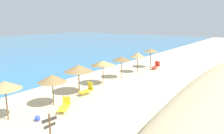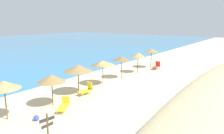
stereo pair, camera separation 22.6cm
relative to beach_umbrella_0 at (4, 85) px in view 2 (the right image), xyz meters
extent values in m
plane|color=beige|center=(10.38, -1.27, -2.39)|extent=(160.00, 160.00, 0.00)
ellipsoid|color=#C9B586|center=(10.85, -11.10, -1.46)|extent=(36.39, 6.13, 1.85)
cylinder|color=brown|center=(0.00, 0.00, -1.25)|extent=(0.08, 0.08, 2.28)
cone|color=tan|center=(0.00, 0.00, 0.01)|extent=(2.12, 2.12, 0.53)
cylinder|color=brown|center=(3.38, -0.46, -1.37)|extent=(0.08, 0.08, 2.03)
cone|color=olive|center=(3.38, -0.46, -0.21)|extent=(2.13, 2.13, 0.59)
cylinder|color=brown|center=(6.56, -0.10, -1.28)|extent=(0.10, 0.10, 2.21)
cone|color=olive|center=(6.56, -0.10, -0.03)|extent=(2.53, 2.53, 0.59)
cylinder|color=brown|center=(10.02, -0.12, -1.29)|extent=(0.07, 0.07, 2.19)
cone|color=olive|center=(10.02, -0.12, -0.11)|extent=(2.43, 2.43, 0.46)
cylinder|color=brown|center=(13.27, -0.24, -1.28)|extent=(0.08, 0.08, 2.22)
cone|color=olive|center=(13.27, -0.24, -0.09)|extent=(2.04, 2.04, 0.47)
cylinder|color=brown|center=(16.77, -0.39, -1.32)|extent=(0.09, 0.09, 2.13)
cone|color=tan|center=(16.77, -0.39, -0.09)|extent=(1.91, 1.91, 0.63)
cylinder|color=brown|center=(20.48, -0.40, -1.19)|extent=(0.10, 0.10, 2.40)
cone|color=olive|center=(20.48, -0.40, 0.10)|extent=(2.03, 2.03, 0.46)
cube|color=yellow|center=(6.61, -0.82, -2.04)|extent=(1.31, 0.74, 0.07)
cube|color=yellow|center=(7.19, -0.88, -1.66)|extent=(0.28, 0.63, 0.77)
cylinder|color=silver|center=(6.11, -0.50, -2.23)|extent=(0.04, 0.04, 0.31)
cylinder|color=silver|center=(6.05, -1.01, -2.23)|extent=(0.04, 0.04, 0.31)
cylinder|color=silver|center=(7.16, -0.62, -2.23)|extent=(0.04, 0.04, 0.31)
cylinder|color=silver|center=(7.10, -1.13, -2.23)|extent=(0.04, 0.04, 0.31)
cube|color=yellow|center=(3.09, -1.96, -2.10)|extent=(1.51, 1.22, 0.07)
cube|color=yellow|center=(3.67, -1.62, -1.79)|extent=(0.43, 0.58, 0.62)
cylinder|color=silver|center=(2.45, -2.05, -2.26)|extent=(0.04, 0.04, 0.25)
cylinder|color=silver|center=(2.70, -2.48, -2.26)|extent=(0.04, 0.04, 0.25)
cylinder|color=silver|center=(3.49, -1.44, -2.26)|extent=(0.04, 0.04, 0.25)
cylinder|color=silver|center=(3.74, -1.87, -2.26)|extent=(0.04, 0.04, 0.25)
cube|color=red|center=(19.87, -1.46, -2.02)|extent=(1.38, 0.70, 0.07)
cube|color=red|center=(20.52, -1.45, -1.67)|extent=(0.25, 0.68, 0.69)
cylinder|color=silver|center=(19.29, -1.18, -2.22)|extent=(0.04, 0.04, 0.33)
cylinder|color=silver|center=(19.29, -1.75, -2.22)|extent=(0.04, 0.04, 0.33)
cylinder|color=silver|center=(20.45, -1.16, -2.22)|extent=(0.04, 0.04, 0.33)
cylinder|color=silver|center=(20.46, -1.73, -2.22)|extent=(0.04, 0.04, 0.33)
cylinder|color=brown|center=(-0.32, -4.77, -1.48)|extent=(0.09, 0.09, 1.80)
cube|color=#332D28|center=(-0.32, -4.77, -0.91)|extent=(0.84, 0.17, 0.18)
cube|color=#332D28|center=(-0.32, -4.77, -1.23)|extent=(0.72, 0.04, 0.16)
sphere|color=blue|center=(1.03, -1.73, -2.20)|extent=(0.38, 0.38, 0.38)
camera|label=1|loc=(-6.62, -13.22, 3.97)|focal=34.23mm
camera|label=2|loc=(-6.49, -13.40, 3.97)|focal=34.23mm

